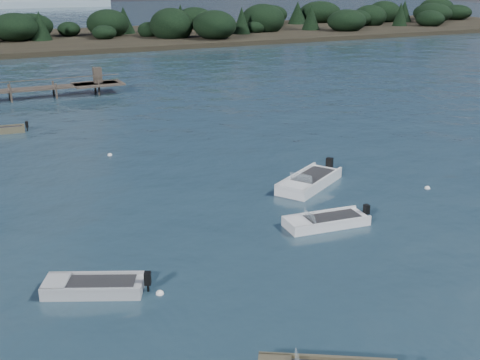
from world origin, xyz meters
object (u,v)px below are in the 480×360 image
dinghy_mid_white_b (309,183)px  dinghy_mid_grey (94,289)px  dinghy_mid_white_a (326,223)px  tender_far_white (8,131)px

dinghy_mid_white_b → dinghy_mid_grey: (-14.26, -6.85, -0.03)m
dinghy_mid_white_a → dinghy_mid_grey: size_ratio=1.10×
tender_far_white → dinghy_mid_white_b: bearing=-55.5°
dinghy_mid_white_a → dinghy_mid_grey: dinghy_mid_white_a is taller
dinghy_mid_white_b → dinghy_mid_grey: bearing=-154.3°
tender_far_white → dinghy_mid_grey: bearing=-89.4°
dinghy_mid_white_a → dinghy_mid_grey: bearing=-172.7°
dinghy_mid_white_b → dinghy_mid_grey: dinghy_mid_white_b is taller
dinghy_mid_white_b → dinghy_mid_grey: 15.82m
dinghy_mid_white_b → dinghy_mid_white_a: bearing=-114.2°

